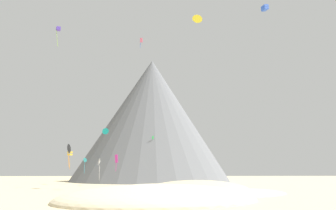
{
  "coord_description": "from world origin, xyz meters",
  "views": [
    {
      "loc": [
        -1.05,
        -35.69,
        3.63
      ],
      "look_at": [
        3.36,
        40.57,
        21.3
      ],
      "focal_mm": 30.76,
      "sensor_mm": 36.0,
      "label": 1
    }
  ],
  "objects_px": {
    "kite_yellow_high": "(197,19)",
    "bush_near_left": "(219,188)",
    "bush_scatter_east": "(157,190)",
    "kite_magenta_low": "(116,160)",
    "bush_far_left": "(155,190)",
    "kite_teal_mid": "(106,131)",
    "kite_blue_high": "(265,8)",
    "kite_white_low": "(100,162)",
    "kite_gold_low": "(70,154)",
    "rock_massif": "(150,123)",
    "kite_rainbow_high": "(141,41)",
    "kite_green_mid": "(153,138)",
    "kite_black_low": "(69,149)",
    "kite_cyan_low": "(85,160)",
    "kite_indigo_high": "(58,29)"
  },
  "relations": [
    {
      "from": "kite_yellow_high",
      "to": "bush_near_left",
      "type": "bearing_deg",
      "value": 126.63
    },
    {
      "from": "bush_near_left",
      "to": "bush_scatter_east",
      "type": "distance_m",
      "value": 13.82
    },
    {
      "from": "kite_magenta_low",
      "to": "bush_scatter_east",
      "type": "bearing_deg",
      "value": 29.04
    },
    {
      "from": "bush_far_left",
      "to": "kite_teal_mid",
      "type": "relative_size",
      "value": 1.34
    },
    {
      "from": "kite_blue_high",
      "to": "kite_white_low",
      "type": "bearing_deg",
      "value": 45.95
    },
    {
      "from": "kite_gold_low",
      "to": "kite_teal_mid",
      "type": "bearing_deg",
      "value": -71.06
    },
    {
      "from": "kite_magenta_low",
      "to": "kite_gold_low",
      "type": "relative_size",
      "value": 0.6
    },
    {
      "from": "bush_near_left",
      "to": "kite_magenta_low",
      "type": "xyz_separation_m",
      "value": [
        -19.75,
        -1.0,
        5.25
      ]
    },
    {
      "from": "rock_massif",
      "to": "kite_rainbow_high",
      "type": "relative_size",
      "value": 29.84
    },
    {
      "from": "kite_rainbow_high",
      "to": "kite_green_mid",
      "type": "height_order",
      "value": "kite_rainbow_high"
    },
    {
      "from": "kite_black_low",
      "to": "rock_massif",
      "type": "bearing_deg",
      "value": -13.06
    },
    {
      "from": "kite_rainbow_high",
      "to": "kite_teal_mid",
      "type": "height_order",
      "value": "kite_rainbow_high"
    },
    {
      "from": "kite_black_low",
      "to": "kite_teal_mid",
      "type": "height_order",
      "value": "kite_teal_mid"
    },
    {
      "from": "bush_scatter_east",
      "to": "kite_gold_low",
      "type": "xyz_separation_m",
      "value": [
        -24.94,
        36.77,
        8.22
      ]
    },
    {
      "from": "kite_teal_mid",
      "to": "kite_gold_low",
      "type": "distance_m",
      "value": 12.31
    },
    {
      "from": "bush_near_left",
      "to": "bush_scatter_east",
      "type": "xyz_separation_m",
      "value": [
        -12.1,
        -6.69,
        0.03
      ]
    },
    {
      "from": "bush_near_left",
      "to": "rock_massif",
      "type": "xyz_separation_m",
      "value": [
        -13.93,
        57.2,
        22.21
      ]
    },
    {
      "from": "kite_cyan_low",
      "to": "kite_yellow_high",
      "type": "height_order",
      "value": "kite_yellow_high"
    },
    {
      "from": "bush_near_left",
      "to": "bush_far_left",
      "type": "bearing_deg",
      "value": 179.88
    },
    {
      "from": "kite_indigo_high",
      "to": "bush_far_left",
      "type": "bearing_deg",
      "value": -142.51
    },
    {
      "from": "kite_green_mid",
      "to": "kite_rainbow_high",
      "type": "bearing_deg",
      "value": 87.76
    },
    {
      "from": "bush_scatter_east",
      "to": "bush_far_left",
      "type": "bearing_deg",
      "value": 91.54
    },
    {
      "from": "bush_far_left",
      "to": "kite_magenta_low",
      "type": "relative_size",
      "value": 0.85
    },
    {
      "from": "kite_green_mid",
      "to": "bush_far_left",
      "type": "bearing_deg",
      "value": 96.75
    },
    {
      "from": "kite_blue_high",
      "to": "kite_rainbow_high",
      "type": "bearing_deg",
      "value": 56.22
    },
    {
      "from": "kite_teal_mid",
      "to": "kite_blue_high",
      "type": "height_order",
      "value": "kite_blue_high"
    },
    {
      "from": "kite_cyan_low",
      "to": "kite_magenta_low",
      "type": "xyz_separation_m",
      "value": [
        14.13,
        -37.62,
        -1.36
      ]
    },
    {
      "from": "kite_rainbow_high",
      "to": "kite_yellow_high",
      "type": "distance_m",
      "value": 15.69
    },
    {
      "from": "kite_indigo_high",
      "to": "kite_cyan_low",
      "type": "relative_size",
      "value": 1.11
    },
    {
      "from": "kite_magenta_low",
      "to": "kite_blue_high",
      "type": "relative_size",
      "value": 1.8
    },
    {
      "from": "kite_indigo_high",
      "to": "bush_scatter_east",
      "type": "bearing_deg",
      "value": -153.08
    },
    {
      "from": "kite_magenta_low",
      "to": "kite_white_low",
      "type": "xyz_separation_m",
      "value": [
        -7.3,
        24.04,
        0.35
      ]
    },
    {
      "from": "bush_scatter_east",
      "to": "kite_rainbow_high",
      "type": "distance_m",
      "value": 40.42
    },
    {
      "from": "bush_scatter_east",
      "to": "kite_black_low",
      "type": "height_order",
      "value": "kite_black_low"
    },
    {
      "from": "kite_teal_mid",
      "to": "kite_blue_high",
      "type": "relative_size",
      "value": 1.14
    },
    {
      "from": "kite_indigo_high",
      "to": "kite_yellow_high",
      "type": "height_order",
      "value": "kite_indigo_high"
    },
    {
      "from": "kite_rainbow_high",
      "to": "kite_magenta_low",
      "type": "relative_size",
      "value": 0.87
    },
    {
      "from": "rock_massif",
      "to": "kite_magenta_low",
      "type": "xyz_separation_m",
      "value": [
        -5.82,
        -58.21,
        -16.96
      ]
    },
    {
      "from": "kite_cyan_low",
      "to": "kite_magenta_low",
      "type": "relative_size",
      "value": 1.54
    },
    {
      "from": "kite_indigo_high",
      "to": "kite_cyan_low",
      "type": "bearing_deg",
      "value": -34.8
    },
    {
      "from": "kite_teal_mid",
      "to": "kite_gold_low",
      "type": "xyz_separation_m",
      "value": [
        -10.35,
        1.84,
        -6.39
      ]
    },
    {
      "from": "kite_blue_high",
      "to": "bush_scatter_east",
      "type": "bearing_deg",
      "value": 93.22
    },
    {
      "from": "kite_black_low",
      "to": "kite_indigo_high",
      "type": "height_order",
      "value": "kite_indigo_high"
    },
    {
      "from": "kite_green_mid",
      "to": "kite_magenta_low",
      "type": "bearing_deg",
      "value": 85.01
    },
    {
      "from": "rock_massif",
      "to": "kite_blue_high",
      "type": "xyz_separation_m",
      "value": [
        27.46,
        -53.86,
        19.06
      ]
    },
    {
      "from": "kite_white_low",
      "to": "kite_rainbow_high",
      "type": "bearing_deg",
      "value": -155.92
    },
    {
      "from": "bush_scatter_east",
      "to": "kite_indigo_high",
      "type": "bearing_deg",
      "value": 142.59
    },
    {
      "from": "kite_yellow_high",
      "to": "kite_indigo_high",
      "type": "bearing_deg",
      "value": -16.02
    },
    {
      "from": "kite_magenta_low",
      "to": "kite_green_mid",
      "type": "relative_size",
      "value": 2.82
    },
    {
      "from": "bush_far_left",
      "to": "bush_near_left",
      "type": "distance_m",
      "value": 12.28
    }
  ]
}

